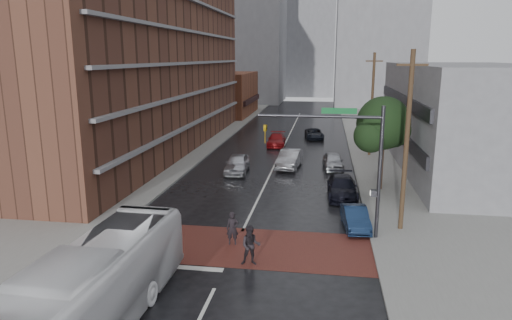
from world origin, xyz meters
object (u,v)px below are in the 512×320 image
(car_travel_b, at_px, (290,159))
(suv_travel, at_px, (314,134))
(pedestrian_b, at_px, (251,246))
(car_parked_near, at_px, (355,218))
(car_travel_a, at_px, (237,164))
(car_travel_c, at_px, (276,140))
(car_parked_far, at_px, (333,161))
(car_parked_mid, at_px, (342,187))
(pedestrian_a, at_px, (232,228))
(transit_bus, at_px, (89,293))

(car_travel_b, distance_m, suv_travel, 15.13)
(pedestrian_b, relative_size, car_travel_b, 0.39)
(car_parked_near, bearing_deg, car_travel_a, 122.52)
(car_travel_c, xyz_separation_m, car_parked_near, (7.13, -23.83, -0.06))
(car_travel_c, height_order, car_parked_far, car_parked_far)
(car_travel_b, distance_m, car_travel_c, 10.10)
(car_travel_c, bearing_deg, car_parked_mid, -71.58)
(car_travel_b, height_order, car_parked_near, car_travel_b)
(pedestrian_b, bearing_deg, car_travel_a, 95.13)
(pedestrian_a, distance_m, car_travel_a, 15.18)
(pedestrian_a, relative_size, car_travel_c, 0.38)
(car_travel_a, height_order, car_travel_c, car_travel_a)
(suv_travel, bearing_deg, car_travel_c, -135.12)
(transit_bus, height_order, car_parked_near, transit_bus)
(car_parked_mid, height_order, car_parked_far, car_parked_mid)
(car_travel_c, distance_m, car_parked_far, 11.40)
(car_travel_a, relative_size, car_parked_far, 1.11)
(car_travel_a, relative_size, car_parked_mid, 0.94)
(car_travel_a, distance_m, car_parked_far, 8.45)
(car_travel_c, xyz_separation_m, car_parked_mid, (6.57, -17.90, 0.04))
(transit_bus, xyz_separation_m, pedestrian_b, (4.61, 6.36, -0.65))
(car_parked_near, bearing_deg, transit_bus, -135.03)
(suv_travel, distance_m, car_parked_mid, 23.22)
(car_travel_b, xyz_separation_m, car_travel_c, (-2.25, 9.85, -0.13))
(car_parked_mid, bearing_deg, suv_travel, 94.77)
(car_parked_far, bearing_deg, transit_bus, -112.98)
(car_travel_c, bearing_deg, transit_bus, -95.94)
(transit_bus, distance_m, pedestrian_a, 9.22)
(car_travel_a, height_order, car_parked_mid, car_travel_a)
(transit_bus, xyz_separation_m, suv_travel, (6.61, 40.94, -1.01))
(car_travel_a, relative_size, car_travel_c, 0.99)
(pedestrian_b, relative_size, car_parked_near, 0.51)
(pedestrian_a, height_order, car_parked_mid, pedestrian_a)
(pedestrian_b, relative_size, car_parked_far, 0.46)
(pedestrian_a, bearing_deg, car_parked_far, 66.88)
(car_travel_b, height_order, car_travel_c, car_travel_b)
(car_travel_a, bearing_deg, transit_bus, -94.50)
(pedestrian_b, relative_size, car_parked_mid, 0.39)
(transit_bus, height_order, car_travel_c, transit_bus)
(pedestrian_b, relative_size, suv_travel, 0.44)
(car_travel_b, xyz_separation_m, suv_travel, (1.73, 15.02, -0.20))
(pedestrian_a, distance_m, car_travel_c, 27.19)
(car_parked_mid, relative_size, car_parked_far, 1.19)
(car_travel_c, distance_m, car_parked_mid, 19.07)
(pedestrian_b, height_order, car_travel_b, pedestrian_b)
(transit_bus, height_order, pedestrian_b, transit_bus)
(car_parked_far, bearing_deg, car_parked_mid, -90.89)
(suv_travel, bearing_deg, car_parked_near, -91.35)
(suv_travel, bearing_deg, car_travel_a, -116.55)
(pedestrian_a, height_order, car_travel_a, pedestrian_a)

